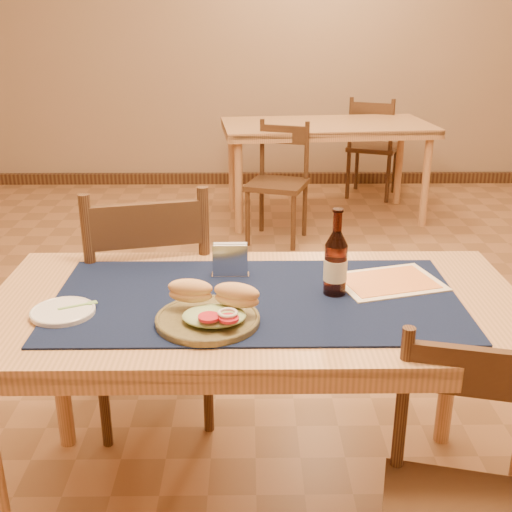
{
  "coord_description": "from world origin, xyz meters",
  "views": [
    {
      "loc": [
        -0.02,
        -2.54,
        1.55
      ],
      "look_at": [
        0.0,
        -0.7,
        0.85
      ],
      "focal_mm": 45.0,
      "sensor_mm": 36.0,
      "label": 1
    }
  ],
  "objects_px": {
    "napkin_holder": "(230,261)",
    "main_table": "(256,324)",
    "back_table": "(326,134)",
    "beer_bottle": "(336,263)",
    "sandwich_plate": "(211,312)",
    "chair_main_far": "(149,301)",
    "chair_main_near": "(465,510)"
  },
  "relations": [
    {
      "from": "napkin_holder",
      "to": "main_table",
      "type": "bearing_deg",
      "value": -64.93
    },
    {
      "from": "back_table",
      "to": "napkin_holder",
      "type": "height_order",
      "value": "napkin_holder"
    },
    {
      "from": "beer_bottle",
      "to": "napkin_holder",
      "type": "bearing_deg",
      "value": 155.38
    },
    {
      "from": "main_table",
      "to": "napkin_holder",
      "type": "relative_size",
      "value": 13.25
    },
    {
      "from": "sandwich_plate",
      "to": "back_table",
      "type": "bearing_deg",
      "value": 78.1
    },
    {
      "from": "chair_main_far",
      "to": "napkin_holder",
      "type": "relative_size",
      "value": 8.22
    },
    {
      "from": "chair_main_near",
      "to": "sandwich_plate",
      "type": "height_order",
      "value": "sandwich_plate"
    },
    {
      "from": "main_table",
      "to": "back_table",
      "type": "distance_m",
      "value": 3.25
    },
    {
      "from": "sandwich_plate",
      "to": "beer_bottle",
      "type": "xyz_separation_m",
      "value": [
        0.36,
        0.19,
        0.07
      ]
    },
    {
      "from": "napkin_holder",
      "to": "chair_main_far",
      "type": "bearing_deg",
      "value": 135.2
    },
    {
      "from": "sandwich_plate",
      "to": "beer_bottle",
      "type": "bearing_deg",
      "value": 27.57
    },
    {
      "from": "sandwich_plate",
      "to": "chair_main_near",
      "type": "bearing_deg",
      "value": -30.4
    },
    {
      "from": "main_table",
      "to": "back_table",
      "type": "xyz_separation_m",
      "value": [
        0.58,
        3.19,
        0.0
      ]
    },
    {
      "from": "back_table",
      "to": "chair_main_far",
      "type": "distance_m",
      "value": 2.88
    },
    {
      "from": "main_table",
      "to": "beer_bottle",
      "type": "bearing_deg",
      "value": 7.05
    },
    {
      "from": "main_table",
      "to": "sandwich_plate",
      "type": "xyz_separation_m",
      "value": [
        -0.13,
        -0.16,
        0.12
      ]
    },
    {
      "from": "main_table",
      "to": "sandwich_plate",
      "type": "bearing_deg",
      "value": -128.43
    },
    {
      "from": "sandwich_plate",
      "to": "beer_bottle",
      "type": "height_order",
      "value": "beer_bottle"
    },
    {
      "from": "back_table",
      "to": "beer_bottle",
      "type": "distance_m",
      "value": 3.19
    },
    {
      "from": "chair_main_far",
      "to": "main_table",
      "type": "bearing_deg",
      "value": -50.72
    },
    {
      "from": "back_table",
      "to": "napkin_holder",
      "type": "bearing_deg",
      "value": -102.36
    },
    {
      "from": "beer_bottle",
      "to": "napkin_holder",
      "type": "height_order",
      "value": "beer_bottle"
    },
    {
      "from": "main_table",
      "to": "napkin_holder",
      "type": "xyz_separation_m",
      "value": [
        -0.08,
        0.17,
        0.14
      ]
    },
    {
      "from": "chair_main_far",
      "to": "napkin_holder",
      "type": "xyz_separation_m",
      "value": [
        0.33,
        -0.32,
        0.29
      ]
    },
    {
      "from": "back_table",
      "to": "chair_main_near",
      "type": "relative_size",
      "value": 1.97
    },
    {
      "from": "beer_bottle",
      "to": "napkin_holder",
      "type": "xyz_separation_m",
      "value": [
        -0.32,
        0.15,
        -0.05
      ]
    },
    {
      "from": "napkin_holder",
      "to": "chair_main_near",
      "type": "bearing_deg",
      "value": -50.53
    },
    {
      "from": "chair_main_far",
      "to": "back_table",
      "type": "bearing_deg",
      "value": 69.9
    },
    {
      "from": "chair_main_near",
      "to": "napkin_holder",
      "type": "height_order",
      "value": "napkin_holder"
    },
    {
      "from": "chair_main_near",
      "to": "beer_bottle",
      "type": "height_order",
      "value": "beer_bottle"
    },
    {
      "from": "sandwich_plate",
      "to": "beer_bottle",
      "type": "relative_size",
      "value": 1.1
    },
    {
      "from": "chair_main_near",
      "to": "back_table",
      "type": "bearing_deg",
      "value": 88.68
    }
  ]
}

